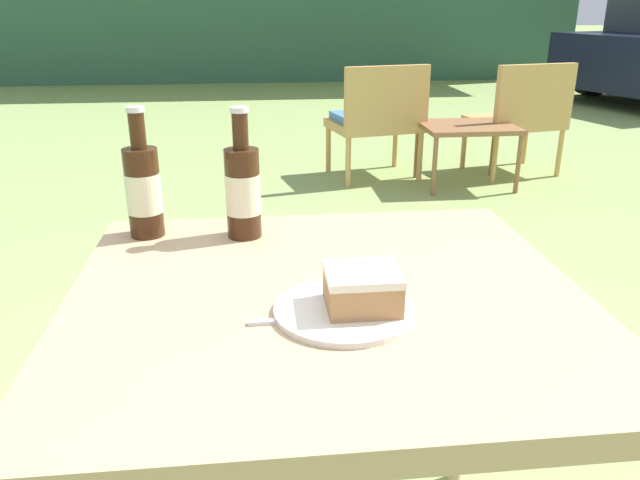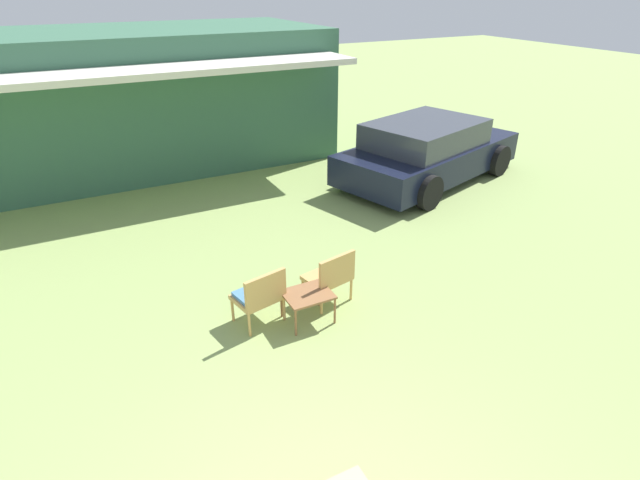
{
  "view_description": "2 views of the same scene",
  "coord_description": "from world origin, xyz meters",
  "views": [
    {
      "loc": [
        -0.11,
        -0.9,
        1.17
      ],
      "look_at": [
        0.0,
        0.1,
        0.78
      ],
      "focal_mm": 35.0,
      "sensor_mm": 36.0,
      "label": 1
    },
    {
      "loc": [
        -0.99,
        -1.71,
        3.93
      ],
      "look_at": [
        1.67,
        3.42,
        0.9
      ],
      "focal_mm": 28.0,
      "sensor_mm": 36.0,
      "label": 2
    }
  ],
  "objects": [
    {
      "name": "garden_side_table",
      "position": [
        1.29,
        3.03,
        0.37
      ],
      "size": [
        0.6,
        0.49,
        0.41
      ],
      "color": "brown",
      "rests_on": "ground_plane"
    },
    {
      "name": "wicker_chair_plain",
      "position": [
        1.74,
        3.24,
        0.44
      ],
      "size": [
        0.66,
        0.57,
        0.78
      ],
      "rotation": [
        0.0,
        0.0,
        3.34
      ],
      "color": "tan",
      "rests_on": "ground_plane"
    },
    {
      "name": "parked_car",
      "position": [
        5.84,
        6.43,
        0.65
      ],
      "size": [
        4.7,
        3.06,
        1.32
      ],
      "rotation": [
        0.0,
        0.0,
        0.29
      ],
      "color": "black",
      "rests_on": "ground_plane"
    },
    {
      "name": "cabin_building",
      "position": [
        0.1,
        10.79,
        1.49
      ],
      "size": [
        9.63,
        5.36,
        2.96
      ],
      "color": "#38664C",
      "rests_on": "ground_plane"
    },
    {
      "name": "wicker_chair_cushioned",
      "position": [
        0.74,
        3.26,
        0.43
      ],
      "size": [
        0.66,
        0.57,
        0.78
      ],
      "rotation": [
        0.0,
        0.0,
        3.35
      ],
      "color": "tan",
      "rests_on": "ground_plane"
    }
  ]
}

